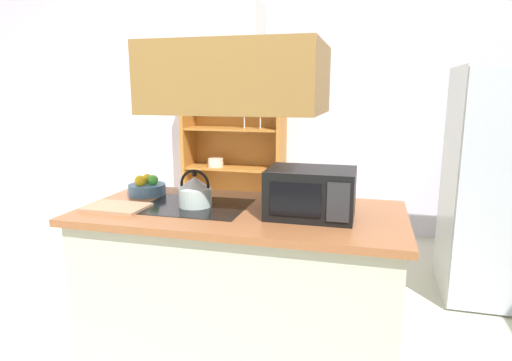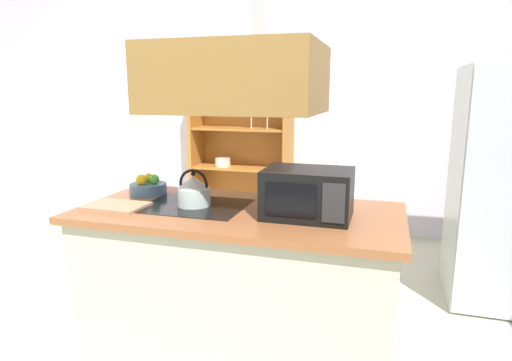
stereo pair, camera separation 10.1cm
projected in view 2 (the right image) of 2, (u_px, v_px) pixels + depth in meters
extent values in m
cube|color=silver|center=(311.00, 111.00, 4.85)|extent=(6.00, 0.12, 2.70)
cube|color=#B8B69F|center=(239.00, 286.00, 2.57)|extent=(1.76, 0.81, 0.86)
cube|color=brown|center=(238.00, 213.00, 2.48)|extent=(1.84, 0.89, 0.04)
cube|color=black|center=(194.00, 206.00, 2.55)|extent=(0.60, 0.48, 0.00)
cube|color=brown|center=(237.00, 79.00, 2.33)|extent=(0.90, 0.70, 0.36)
cube|color=#B6BAC4|center=(498.00, 198.00, 2.86)|extent=(0.44, 0.03, 1.70)
cube|color=#AB6928|center=(197.00, 150.00, 5.06)|extent=(0.04, 0.40, 1.77)
cube|color=#AB6928|center=(288.00, 154.00, 4.75)|extent=(0.04, 0.40, 1.77)
cube|color=#AB6928|center=(240.00, 74.00, 4.73)|extent=(1.13, 0.40, 0.03)
cube|color=#AB6928|center=(241.00, 224.00, 5.08)|extent=(1.13, 0.40, 0.08)
cube|color=#AB6928|center=(246.00, 150.00, 5.09)|extent=(1.13, 0.02, 1.77)
cube|color=#AB6928|center=(241.00, 168.00, 4.94)|extent=(1.05, 0.36, 0.02)
cube|color=#AB6928|center=(241.00, 129.00, 4.85)|extent=(1.05, 0.36, 0.02)
cylinder|color=beige|center=(223.00, 164.00, 4.95)|extent=(0.18, 0.18, 0.05)
cylinder|color=beige|center=(223.00, 160.00, 4.94)|extent=(0.17, 0.17, 0.05)
cylinder|color=silver|center=(251.00, 123.00, 4.76)|extent=(0.01, 0.01, 0.12)
cone|color=silver|center=(251.00, 114.00, 4.74)|extent=(0.07, 0.07, 0.08)
cylinder|color=silver|center=(267.00, 123.00, 4.71)|extent=(0.01, 0.01, 0.12)
cone|color=silver|center=(267.00, 114.00, 4.69)|extent=(0.07, 0.07, 0.08)
cylinder|color=#B1C2BF|center=(194.00, 197.00, 2.54)|extent=(0.19, 0.19, 0.11)
cone|color=silver|center=(193.00, 182.00, 2.52)|extent=(0.19, 0.19, 0.07)
sphere|color=black|center=(193.00, 174.00, 2.51)|extent=(0.03, 0.03, 0.03)
torus|color=black|center=(193.00, 184.00, 2.53)|extent=(0.18, 0.02, 0.18)
cube|color=#A57C5C|center=(116.00, 206.00, 2.52)|extent=(0.35, 0.25, 0.02)
cube|color=black|center=(308.00, 193.00, 2.31)|extent=(0.46, 0.34, 0.26)
cube|color=black|center=(291.00, 200.00, 2.16)|extent=(0.26, 0.01, 0.17)
cube|color=#262628|center=(334.00, 203.00, 2.10)|extent=(0.11, 0.01, 0.20)
cylinder|color=#4C7299|center=(148.00, 189.00, 2.85)|extent=(0.24, 0.24, 0.07)
sphere|color=green|center=(154.00, 179.00, 2.82)|extent=(0.07, 0.07, 0.07)
sphere|color=yellow|center=(149.00, 178.00, 2.88)|extent=(0.06, 0.06, 0.06)
sphere|color=yellow|center=(141.00, 180.00, 2.80)|extent=(0.07, 0.07, 0.07)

